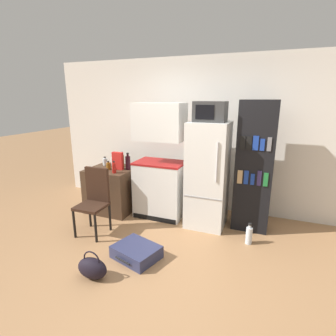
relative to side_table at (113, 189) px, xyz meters
name	(u,v)px	position (x,y,z in m)	size (l,w,h in m)	color
ground_plane	(166,267)	(1.52, -1.23, -0.38)	(24.00, 24.00, 0.00)	#A3754C
wall_back	(220,136)	(1.72, 0.77, 0.94)	(6.40, 0.10, 2.64)	white
side_table	(113,189)	(0.00, 0.00, 0.00)	(0.79, 0.73, 0.77)	#422D1E
kitchen_hutch	(160,167)	(0.88, 0.10, 0.48)	(0.81, 0.55, 1.89)	silver
refrigerator	(208,175)	(1.70, 0.06, 0.43)	(0.59, 0.64, 1.63)	silver
microwave	(210,112)	(1.70, 0.06, 1.39)	(0.46, 0.35, 0.29)	#333333
bookshelf	(254,167)	(2.36, 0.19, 0.59)	(0.53, 0.37, 1.94)	black
bottle_ketchup_red	(114,168)	(0.21, -0.24, 0.47)	(0.06, 0.06, 0.20)	#AD1914
bottle_wine_dark	(128,162)	(0.31, 0.05, 0.51)	(0.08, 0.08, 0.29)	black
bottle_amber_beer	(109,166)	(0.00, -0.09, 0.45)	(0.08, 0.08, 0.15)	brown
bottle_clear_short	(105,162)	(-0.23, 0.15, 0.45)	(0.08, 0.08, 0.16)	silver
bottle_olive_oil	(122,160)	(0.10, 0.20, 0.49)	(0.07, 0.07, 0.26)	#566619
bottle_milk_white	(113,161)	(-0.10, 0.20, 0.46)	(0.07, 0.07, 0.18)	white
bowl	(98,171)	(-0.09, -0.27, 0.40)	(0.13, 0.13, 0.04)	silver
cereal_box	(118,161)	(0.15, -0.01, 0.53)	(0.19, 0.07, 0.30)	red
chair	(95,196)	(0.21, -0.79, 0.18)	(0.41, 0.41, 0.98)	black
suitcase_large_flat	(136,252)	(1.10, -1.18, -0.30)	(0.64, 0.57, 0.16)	navy
handbag	(92,268)	(0.83, -1.70, -0.26)	(0.36, 0.20, 0.33)	black
water_bottle_front	(249,235)	(2.40, -0.32, -0.26)	(0.09, 0.09, 0.31)	silver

